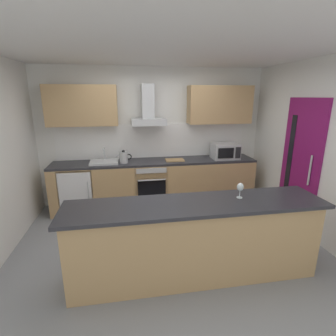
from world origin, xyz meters
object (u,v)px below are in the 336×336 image
Objects in this scene: microwave at (225,151)px; wine_glass at (240,188)px; refrigerator at (78,189)px; chopping_board at (175,160)px; oven at (150,184)px; range_hood at (148,112)px; sink at (104,161)px; kettle at (124,157)px.

microwave is 2.81× the size of wine_glass.
refrigerator is 4.78× the size of wine_glass.
microwave is 1.00m from chopping_board.
range_hood is at bearing 90.00° from oven.
refrigerator is 1.90m from range_hood.
sink is 1.73× the size of kettle.
wine_glass is (0.84, -2.17, -0.72)m from range_hood.
oven is 0.65m from chopping_board.
sink is 1.20m from range_hood.
range_hood is (1.32, 0.13, 1.36)m from refrigerator.
microwave reaches higher than sink.
sink is at bearing 129.06° from wine_glass.
oven is at bearing 178.91° from microwave.
oven is 1.33m from range_hood.
refrigerator is at bearing 179.48° from microwave.
sink is at bearing 1.58° from refrigerator.
chopping_board reaches higher than refrigerator.
kettle is 0.93m from range_hood.
microwave is at bearing 0.17° from kettle.
oven is 1.11× the size of range_hood.
microwave is 1.47× the size of chopping_board.
sink is 2.81× the size of wine_glass.
refrigerator is at bearing -179.88° from oven.
oven is at bearing 177.11° from chopping_board.
range_hood is at bearing 111.10° from wine_glass.
refrigerator is 1.03m from kettle.
range_hood is (0.83, 0.12, 0.86)m from sink.
sink is at bearing 178.47° from chopping_board.
sink is 2.64m from wine_glass.
kettle is at bearing -179.83° from microwave.
chopping_board is (-0.99, 0.00, -0.14)m from microwave.
oven reaches higher than refrigerator.
wine_glass is (2.16, -2.03, 0.64)m from refrigerator.
kettle reaches higher than oven.
chopping_board is (0.94, 0.01, -0.09)m from kettle.
wine_glass is at bearing -68.90° from range_hood.
refrigerator is at bearing -174.29° from range_hood.
chopping_board is at bearing 179.76° from microwave.
kettle reaches higher than chopping_board.
oven is 0.94× the size of refrigerator.
sink reaches higher than wine_glass.
refrigerator is at bearing 177.91° from kettle.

